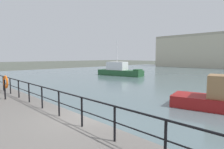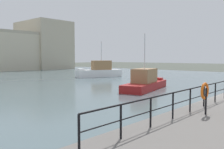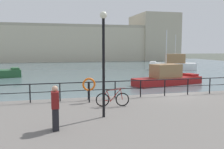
# 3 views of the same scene
# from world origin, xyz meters

# --- Properties ---
(ground_plane) EXTENTS (240.00, 240.00, 0.00)m
(ground_plane) POSITION_xyz_m (0.00, 0.00, 0.00)
(ground_plane) COLOR #4C5147
(moored_small_launch) EXTENTS (8.09, 4.03, 5.93)m
(moored_small_launch) POSITION_xyz_m (-15.54, 18.53, 0.88)
(moored_small_launch) COLOR #23512D
(moored_small_launch) RESTS_ON water_basin
(quay_railing) EXTENTS (21.40, 0.07, 1.08)m
(quay_railing) POSITION_xyz_m (-1.57, -0.75, 1.47)
(quay_railing) COLOR black
(quay_railing) RESTS_ON quay_promenade
(life_ring_stand) EXTENTS (0.75, 0.16, 1.40)m
(life_ring_stand) POSITION_xyz_m (-5.72, -1.43, 1.71)
(life_ring_stand) COLOR black
(life_ring_stand) RESTS_ON quay_promenade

